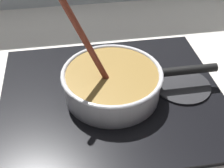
# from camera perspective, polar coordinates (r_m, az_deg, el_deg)

# --- Properties ---
(hob_plate) EXTENTS (0.56, 0.48, 0.01)m
(hob_plate) POSITION_cam_1_polar(r_m,az_deg,el_deg) (0.78, 0.00, -2.25)
(hob_plate) COLOR black
(hob_plate) RESTS_ON ground
(burner_ring) EXTENTS (0.19, 0.19, 0.01)m
(burner_ring) POSITION_cam_1_polar(r_m,az_deg,el_deg) (0.77, 0.00, -1.69)
(burner_ring) COLOR #592D0C
(burner_ring) RESTS_ON hob_plate
(spare_burner) EXTENTS (0.15, 0.15, 0.01)m
(spare_burner) POSITION_cam_1_polar(r_m,az_deg,el_deg) (0.81, 13.08, -0.30)
(spare_burner) COLOR #262628
(spare_burner) RESTS_ON hob_plate
(cooking_pan) EXTENTS (0.40, 0.25, 0.31)m
(cooking_pan) POSITION_cam_1_polar(r_m,az_deg,el_deg) (0.75, 0.11, 0.36)
(cooking_pan) COLOR silver
(cooking_pan) RESTS_ON hob_plate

